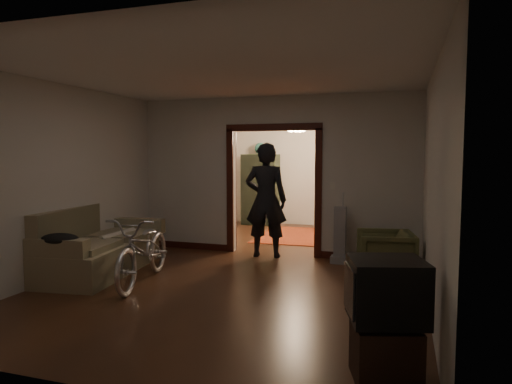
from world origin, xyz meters
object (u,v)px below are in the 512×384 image
at_px(sofa, 100,240).
at_px(locker, 260,189).
at_px(person, 266,200).
at_px(bicycle, 144,249).
at_px(armchair, 385,255).
at_px(desk, 356,214).

height_order(sofa, locker, locker).
xyz_separation_m(person, locker, (-1.18, 3.47, -0.10)).
xyz_separation_m(bicycle, armchair, (3.17, 1.21, -0.13)).
bearing_deg(armchair, sofa, -87.30).
relative_size(armchair, desk, 0.79).
xyz_separation_m(sofa, locker, (0.90, 5.26, 0.39)).
bearing_deg(locker, person, -70.01).
bearing_deg(sofa, desk, 50.38).
bearing_deg(bicycle, armchair, 9.68).
distance_m(sofa, bicycle, 0.99).
relative_size(sofa, locker, 1.21).
distance_m(sofa, armchair, 4.22).
bearing_deg(locker, sofa, -98.47).
relative_size(bicycle, armchair, 2.34).
distance_m(armchair, locker, 5.45).
relative_size(bicycle, person, 0.92).
xyz_separation_m(sofa, armchair, (4.12, 0.90, -0.14)).
bearing_deg(person, desk, -116.95).
xyz_separation_m(armchair, desk, (-0.81, 4.30, 0.01)).
bearing_deg(person, armchair, 149.33).
height_order(sofa, armchair, sofa).
xyz_separation_m(bicycle, person, (1.13, 2.10, 0.52)).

